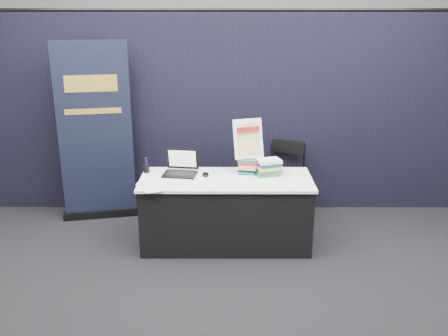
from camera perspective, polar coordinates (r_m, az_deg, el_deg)
floor at (r=5.03m, az=0.23°, el=-11.39°), size 8.00×8.00×0.00m
wall_back at (r=8.40m, az=0.21°, el=13.24°), size 8.00×0.02×3.50m
drape_partition at (r=6.10m, az=0.23°, el=6.10°), size 6.00×0.08×2.40m
display_table at (r=5.35m, az=0.23°, el=-4.97°), size 1.80×0.75×0.75m
laptop at (r=5.35m, az=-5.05°, el=-0.06°), size 0.38×0.32×0.26m
mouse at (r=5.29m, az=-2.14°, el=-0.72°), size 0.08×0.12×0.04m
brochure_left at (r=4.98m, az=-7.56°, el=-2.31°), size 0.33×0.28×0.00m
brochure_mid at (r=5.15m, az=-8.03°, el=-1.63°), size 0.35×0.29×0.00m
brochure_right at (r=5.14m, az=-5.92°, el=-1.58°), size 0.38×0.32×0.00m
pen_cup at (r=5.45m, az=-8.85°, el=-0.08°), size 0.08×0.08×0.08m
book_stack_tall at (r=5.36m, az=2.75°, el=0.25°), size 0.22×0.18×0.16m
book_stack_short at (r=5.32m, az=5.09°, el=0.10°), size 0.28×0.24×0.17m
info_sign at (r=5.31m, az=2.78°, el=3.31°), size 0.34×0.21×0.43m
pullup_banner at (r=6.03m, az=-14.40°, el=2.77°), size 0.90×0.27×2.11m
stacking_chair at (r=6.05m, az=7.42°, el=-0.98°), size 0.54×0.56×0.92m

